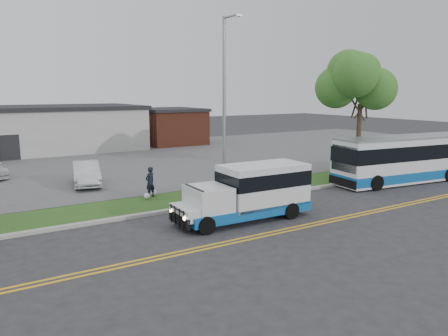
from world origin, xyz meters
TOP-DOWN VIEW (x-y plane):
  - ground at (0.00, 0.00)m, footprint 140.00×140.00m
  - lane_line_north at (0.00, -3.85)m, footprint 70.00×0.12m
  - lane_line_south at (0.00, -4.15)m, footprint 70.00×0.12m
  - curb at (0.00, 1.10)m, footprint 80.00×0.30m
  - verge at (0.00, 2.90)m, footprint 80.00×3.30m
  - parking_lot at (0.00, 17.00)m, footprint 80.00×25.00m
  - brick_wing at (10.50, 26.00)m, footprint 6.30×7.30m
  - tree_east at (14.00, 3.00)m, footprint 5.20×5.20m
  - streetlight_near at (3.00, 2.73)m, footprint 0.35×1.53m
  - shuttle_bus at (1.58, -1.82)m, footprint 6.45×2.32m
  - transit_bus at (14.86, -0.36)m, footprint 10.74×3.65m
  - pedestrian at (-0.92, 4.00)m, footprint 0.71×0.61m
  - parked_car_a at (-2.97, 9.00)m, footprint 2.33×4.52m
  - grocery_bag_left at (-1.22, 3.75)m, footprint 0.32×0.32m
  - grocery_bag_right at (-0.62, 4.25)m, footprint 0.32×0.32m

SIDE VIEW (x-z plane):
  - ground at x=0.00m, z-range 0.00..0.00m
  - lane_line_north at x=0.00m, z-range 0.00..0.01m
  - lane_line_south at x=0.00m, z-range 0.00..0.01m
  - verge at x=0.00m, z-range 0.00..0.10m
  - parking_lot at x=0.00m, z-range 0.00..0.10m
  - curb at x=0.00m, z-range 0.00..0.15m
  - grocery_bag_left at x=-1.22m, z-range 0.10..0.42m
  - grocery_bag_right at x=-0.62m, z-range 0.10..0.42m
  - parked_car_a at x=-2.97m, z-range 0.10..1.52m
  - pedestrian at x=-0.92m, z-range 0.10..1.75m
  - shuttle_bus at x=1.58m, z-range 0.08..2.53m
  - transit_bus at x=14.86m, z-range 0.02..2.94m
  - brick_wing at x=10.50m, z-range 0.01..3.91m
  - streetlight_near at x=3.00m, z-range 0.48..9.98m
  - tree_east at x=14.00m, z-range 2.04..10.37m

